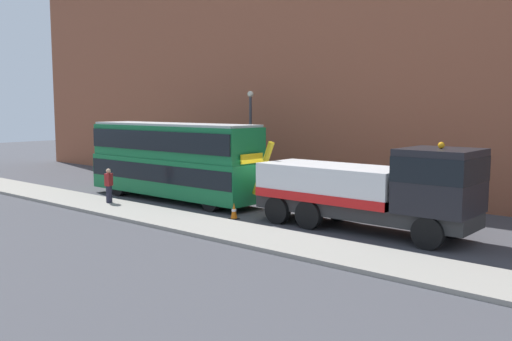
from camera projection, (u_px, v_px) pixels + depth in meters
The scene contains 8 objects.
ground_plane at pixel (268, 213), 25.73m from camera, with size 120.00×120.00×0.00m, color #424247.
near_kerb at pixel (203, 226), 22.55m from camera, with size 60.00×2.80×0.15m, color gray.
building_facade at pixel (349, 48), 30.00m from camera, with size 60.00×1.50×16.00m.
recovery_tow_truck at pixel (371, 188), 21.52m from camera, with size 10.15×2.68×3.67m.
double_decker_bus at pixel (173, 158), 29.06m from camera, with size 11.06×2.60×4.06m.
pedestrian_onlooker at pixel (109, 186), 27.47m from camera, with size 0.40×0.47×1.71m.
traffic_cone_near_bus at pixel (234, 211), 24.21m from camera, with size 0.36×0.36×0.72m.
street_lamp at pixel (251, 132), 32.25m from camera, with size 0.36×0.36×5.83m.
Camera 1 is at (16.06, -19.60, 4.90)m, focal length 38.72 mm.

